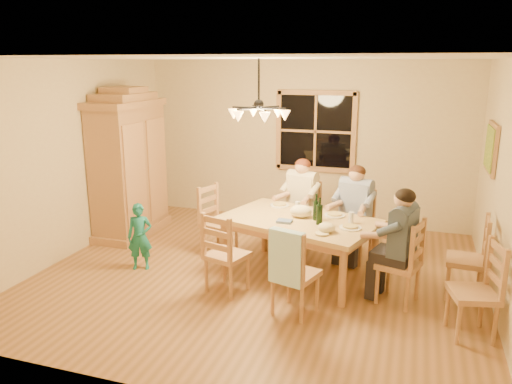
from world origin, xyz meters
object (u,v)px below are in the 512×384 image
(chandelier, at_px, (259,112))
(adult_woman, at_px, (302,193))
(armoire, at_px, (129,168))
(chair_end_right, at_px, (398,277))
(chair_near_right, at_px, (295,287))
(adult_slate_man, at_px, (401,232))
(chair_end_left, at_px, (219,234))
(child, at_px, (140,237))
(chair_spare_back, at_px, (464,272))
(dining_table, at_px, (299,226))
(chair_spare_front, at_px, (471,307))
(chair_far_right, at_px, (353,239))
(chair_far_left, at_px, (301,228))
(chair_near_left, at_px, (227,267))
(wine_bottle_b, at_px, (319,211))
(adult_plaid_man, at_px, (355,201))
(wine_bottle_a, at_px, (316,207))

(chandelier, bearing_deg, adult_woman, 75.47)
(armoire, distance_m, chair_end_right, 4.37)
(chair_near_right, bearing_deg, adult_slate_man, 46.74)
(chair_end_left, height_order, child, chair_end_left)
(adult_woman, xyz_separation_m, chair_spare_back, (2.16, -0.98, -0.54))
(chair_end_left, bearing_deg, chair_end_right, 90.00)
(dining_table, distance_m, chair_spare_front, 2.19)
(dining_table, bearing_deg, chair_far_right, 51.03)
(dining_table, bearing_deg, chair_end_left, 163.41)
(chair_far_left, relative_size, chair_near_left, 1.00)
(chair_end_left, relative_size, wine_bottle_b, 3.00)
(wine_bottle_b, bearing_deg, chair_near_left, -149.85)
(adult_plaid_man, bearing_deg, adult_woman, 0.00)
(chair_near_right, bearing_deg, adult_woman, 117.90)
(armoire, relative_size, chair_spare_front, 2.32)
(chandelier, bearing_deg, child, -169.61)
(chair_end_right, distance_m, chair_spare_front, 0.90)
(dining_table, distance_m, chair_spare_back, 2.00)
(chair_spare_front, relative_size, chair_spare_back, 1.00)
(chair_near_right, relative_size, child, 1.12)
(chair_end_right, distance_m, adult_plaid_man, 1.39)
(chandelier, height_order, wine_bottle_b, chandelier)
(wine_bottle_a, relative_size, wine_bottle_b, 1.00)
(chair_far_left, bearing_deg, chair_near_left, 90.00)
(adult_slate_man, bearing_deg, chair_far_right, 46.64)
(chair_far_left, distance_m, adult_woman, 0.54)
(chair_end_right, distance_m, child, 3.27)
(chair_far_left, relative_size, chair_near_right, 1.00)
(chandelier, distance_m, chair_far_left, 2.12)
(chair_far_left, height_order, chair_spare_back, same)
(chair_spare_back, bearing_deg, wine_bottle_a, 93.06)
(armoire, height_order, child, armoire)
(chair_far_left, height_order, chair_end_left, same)
(adult_slate_man, relative_size, chair_spare_back, 0.88)
(chair_end_right, height_order, wine_bottle_a, wine_bottle_a)
(armoire, relative_size, adult_slate_man, 2.63)
(chair_near_right, xyz_separation_m, wine_bottle_a, (0.01, 0.99, 0.62))
(adult_woman, xyz_separation_m, wine_bottle_b, (0.47, -1.12, 0.08))
(chair_near_left, relative_size, wine_bottle_a, 3.00)
(dining_table, distance_m, child, 2.08)
(armoire, distance_m, wine_bottle_a, 3.21)
(armoire, bearing_deg, chair_near_left, -34.38)
(armoire, distance_m, wine_bottle_b, 3.33)
(chair_spare_back, bearing_deg, adult_woman, 69.37)
(chandelier, xyz_separation_m, chair_spare_back, (2.45, 0.15, -1.77))
(chair_end_left, bearing_deg, adult_woman, 136.74)
(chair_near_left, xyz_separation_m, adult_woman, (0.50, 1.68, 0.54))
(chandelier, height_order, dining_table, chandelier)
(chair_end_right, bearing_deg, child, 107.68)
(dining_table, height_order, chair_end_right, chair_end_right)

